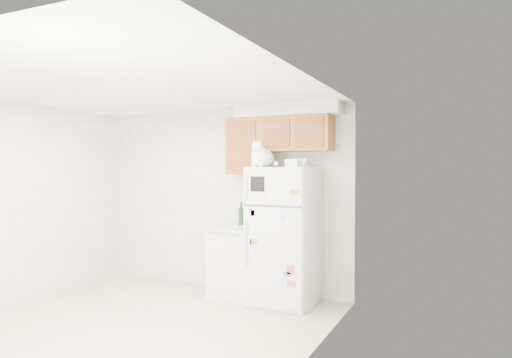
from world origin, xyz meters
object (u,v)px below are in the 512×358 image
Objects in this scene: bottle_green at (241,213)px; storage_box_back at (298,163)px; base_counter at (237,261)px; cat at (262,157)px; refrigerator at (283,236)px; storage_box_front at (292,163)px; bottle_amber at (245,215)px.

storage_box_back is at bearing -13.60° from bottle_green.
cat is (0.46, -0.21, 1.36)m from base_counter.
storage_box_front is at bearing -35.40° from refrigerator.
base_counter is at bearing -82.94° from bottle_green.
refrigerator is 0.92m from storage_box_back.
refrigerator is 0.79m from base_counter.
bottle_green is (-0.71, 0.24, 0.23)m from refrigerator.
refrigerator reaches higher than bottle_amber.
storage_box_front is at bearing 4.60° from cat.
storage_box_back reaches higher than storage_box_front.
refrigerator is 0.71m from bottle_amber.
storage_box_front reaches higher than base_counter.
refrigerator is at bearing -19.79° from bottle_amber.
cat is at bearing -38.53° from bottle_green.
bottle_green reaches higher than bottle_amber.
storage_box_back is at bearing -14.20° from bottle_amber.
storage_box_back is 1.20× the size of storage_box_front.
storage_box_back is at bearing -3.42° from base_counter.
base_counter is 1.56m from storage_box_back.
refrigerator is 6.23× the size of bottle_amber.
bottle_green is at bearing 154.52° from storage_box_front.
bottle_green is (-0.02, 0.16, 0.61)m from base_counter.
bottle_green is 1.14× the size of bottle_amber.
bottle_amber is (-0.83, 0.21, -0.69)m from storage_box_back.
storage_box_front reaches higher than refrigerator.
refrigerator is 3.56× the size of cat.
bottle_amber is (0.07, -0.01, -0.02)m from bottle_green.
bottle_amber is (-0.64, 0.23, 0.21)m from refrigerator.
bottle_green is (-0.48, 0.38, -0.75)m from cat.
storage_box_front is (0.15, -0.11, 0.89)m from refrigerator.
storage_box_back is 0.66× the size of bottle_amber.
bottle_amber is at bearing 137.65° from cat.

